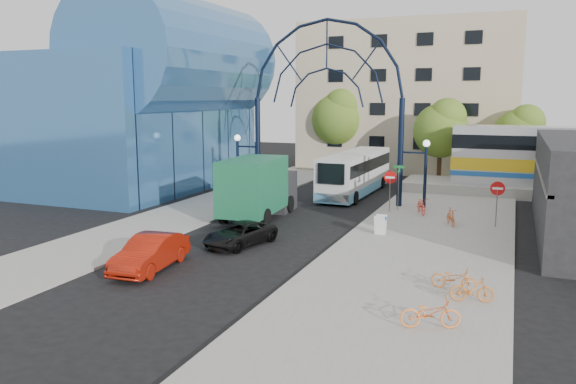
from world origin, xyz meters
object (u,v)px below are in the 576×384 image
at_px(red_sedan, 150,253).
at_px(bike_far_c, 430,313).
at_px(street_name_sign, 399,178).
at_px(tree_north_a, 442,127).
at_px(gateway_arch, 327,74).
at_px(city_bus, 355,172).
at_px(bike_near_b, 451,217).
at_px(do_not_enter_sign, 497,193).
at_px(bike_far_a, 454,278).
at_px(black_suv, 240,234).
at_px(sandwich_board, 380,222).
at_px(green_truck, 259,188).
at_px(tree_north_c, 521,132).
at_px(bike_near_a, 421,205).
at_px(tree_north_b, 339,116).
at_px(stop_sign, 390,181).
at_px(bike_far_b, 472,289).

relative_size(red_sedan, bike_far_c, 2.39).
bearing_deg(street_name_sign, tree_north_a, 86.04).
bearing_deg(gateway_arch, city_bus, 76.13).
bearing_deg(bike_near_b, do_not_enter_sign, -9.23).
distance_m(bike_near_b, bike_far_a, 10.89).
bearing_deg(black_suv, red_sedan, -95.48).
height_order(street_name_sign, red_sedan, street_name_sign).
distance_m(sandwich_board, green_truck, 7.98).
height_order(tree_north_c, city_bus, tree_north_c).
bearing_deg(bike_near_a, bike_far_a, -96.85).
xyz_separation_m(do_not_enter_sign, street_name_sign, (-5.80, 2.60, 0.15)).
bearing_deg(black_suv, bike_near_a, 69.80).
xyz_separation_m(do_not_enter_sign, green_truck, (-13.09, -2.15, -0.18)).
xyz_separation_m(red_sedan, bike_near_b, (10.65, 12.60, -0.13)).
bearing_deg(bike_near_b, bike_far_c, -106.70).
height_order(do_not_enter_sign, city_bus, city_bus).
distance_m(street_name_sign, tree_north_b, 19.81).
bearing_deg(red_sedan, do_not_enter_sign, 39.52).
height_order(sandwich_board, bike_far_a, sandwich_board).
xyz_separation_m(gateway_arch, street_name_sign, (5.20, -1.40, -6.43)).
height_order(do_not_enter_sign, green_truck, green_truck).
height_order(street_name_sign, sandwich_board, street_name_sign).
relative_size(tree_north_b, red_sedan, 1.84).
xyz_separation_m(red_sedan, bike_far_c, (11.59, -2.07, -0.12)).
bearing_deg(stop_sign, bike_near_b, -32.15).
xyz_separation_m(do_not_enter_sign, bike_far_c, (-1.36, -15.12, -1.38)).
relative_size(street_name_sign, red_sedan, 0.64).
bearing_deg(city_bus, bike_far_a, -63.88).
height_order(do_not_enter_sign, tree_north_b, tree_north_b).
distance_m(do_not_enter_sign, sandwich_board, 6.85).
bearing_deg(gateway_arch, black_suv, -91.19).
distance_m(city_bus, bike_near_a, 8.36).
bearing_deg(bike_far_a, sandwich_board, 35.09).
height_order(bike_near_b, bike_far_a, bike_near_b).
relative_size(bike_far_b, bike_far_c, 0.82).
height_order(bike_far_b, bike_far_c, bike_far_c).
bearing_deg(sandwich_board, tree_north_c, 73.45).
bearing_deg(street_name_sign, tree_north_c, 65.69).
bearing_deg(sandwich_board, bike_far_b, -58.69).
xyz_separation_m(sandwich_board, bike_near_b, (3.10, 3.57, -0.15)).
distance_m(gateway_arch, do_not_enter_sign, 13.43).
height_order(green_truck, bike_far_a, green_truck).
height_order(gateway_arch, tree_north_b, gateway_arch).
bearing_deg(stop_sign, bike_far_c, -74.23).
xyz_separation_m(stop_sign, tree_north_a, (1.32, 13.93, 2.61)).
distance_m(do_not_enter_sign, tree_north_c, 18.11).
relative_size(do_not_enter_sign, green_truck, 0.34).
distance_m(black_suv, bike_near_a, 12.43).
relative_size(green_truck, bike_far_a, 4.46).
height_order(bike_near_a, bike_far_b, bike_near_a).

